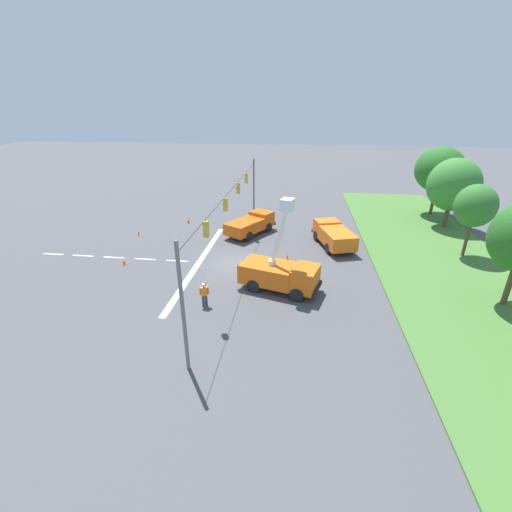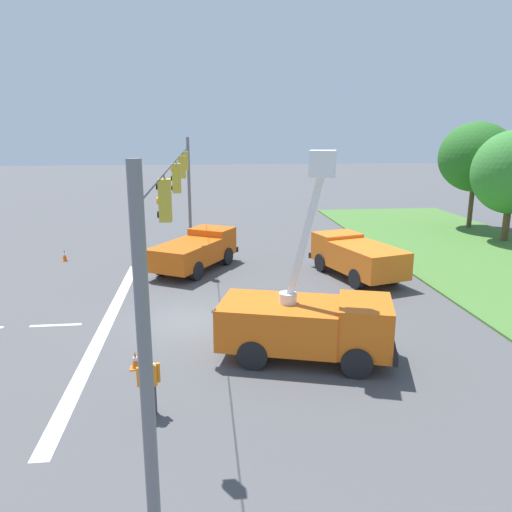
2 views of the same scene
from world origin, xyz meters
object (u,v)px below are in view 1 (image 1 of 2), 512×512
utility_truck_support_far (334,235)px  traffic_cone_mid_right (138,232)px  traffic_cone_foreground_left (205,282)px  tree_far_west (440,170)px  traffic_cone_foreground_right (124,261)px  traffic_cone_mid_left (188,220)px  traffic_cone_near_bucket (287,256)px  tree_centre (475,206)px  road_worker (204,293)px  tree_west (454,185)px  utility_truck_support_near (251,224)px  utility_truck_bucket_lift (280,273)px

utility_truck_support_far → traffic_cone_mid_right: 20.34m
traffic_cone_foreground_left → traffic_cone_mid_right: (-10.08, -10.00, -0.01)m
tree_far_west → traffic_cone_foreground_right: bearing=-58.8°
traffic_cone_mid_left → traffic_cone_foreground_left: bearing=22.1°
traffic_cone_mid_left → traffic_cone_near_bucket: size_ratio=1.17×
traffic_cone_foreground_left → traffic_cone_mid_right: traffic_cone_foreground_left is taller
tree_centre → road_worker: size_ratio=3.74×
tree_far_west → tree_centre: tree_far_west is taller
traffic_cone_near_bucket → tree_centre: bearing=99.2°
traffic_cone_foreground_left → utility_truck_support_far: bearing=132.6°
tree_west → tree_centre: 8.58m
tree_centre → traffic_cone_foreground_left: bearing=-68.9°
traffic_cone_foreground_right → traffic_cone_mid_right: size_ratio=1.14×
utility_truck_support_near → road_worker: 14.80m
traffic_cone_foreground_right → traffic_cone_near_bucket: 14.35m
tree_far_west → traffic_cone_foreground_left: 32.52m
tree_west → tree_centre: bearing=-9.4°
traffic_cone_mid_left → traffic_cone_near_bucket: bearing=53.6°
traffic_cone_foreground_left → traffic_cone_foreground_right: bearing=-109.7°
utility_truck_support_near → traffic_cone_mid_left: (-2.77, -7.85, -0.77)m
tree_centre → traffic_cone_near_bucket: 16.70m
utility_truck_support_far → road_worker: (12.29, -9.56, -0.17)m
road_worker → traffic_cone_mid_left: bearing=-159.0°
tree_far_west → traffic_cone_foreground_right: tree_far_west is taller
utility_truck_bucket_lift → traffic_cone_foreground_right: size_ratio=10.40×
road_worker → traffic_cone_foreground_left: size_ratio=2.91×
tree_west → traffic_cone_mid_left: size_ratio=10.94×
traffic_cone_foreground_left → traffic_cone_foreground_right: 8.50m
tree_west → utility_truck_bucket_lift: tree_west is taller
utility_truck_support_far → utility_truck_bucket_lift: bearing=-26.3°
traffic_cone_foreground_right → tree_west: bearing=114.1°
utility_truck_support_near → traffic_cone_foreground_left: bearing=-8.9°
tree_centre → utility_truck_bucket_lift: bearing=-63.0°
tree_far_west → utility_truck_support_near: bearing=-65.2°
utility_truck_support_far → traffic_cone_near_bucket: size_ratio=10.70×
tree_west → utility_truck_support_far: size_ratio=1.20×
tree_west → traffic_cone_mid_right: size_ratio=13.06×
traffic_cone_mid_left → traffic_cone_near_bucket: 14.92m
traffic_cone_foreground_right → tree_centre: bearing=100.6°
tree_west → traffic_cone_foreground_right: (14.04, -31.32, -4.50)m
traffic_cone_mid_left → tree_west: bearing=94.3°
tree_centre → traffic_cone_foreground_right: 30.76m
tree_far_west → traffic_cone_near_bucket: size_ratio=13.88×
road_worker → traffic_cone_mid_left: size_ratio=2.53×
utility_truck_support_near → traffic_cone_foreground_left: (11.95, -1.87, -0.83)m
tree_far_west → traffic_cone_mid_left: tree_far_west is taller
tree_centre → traffic_cone_mid_right: tree_centre is taller
tree_centre → traffic_cone_foreground_right: tree_centre is taller
traffic_cone_foreground_right → traffic_cone_mid_left: bearing=170.3°
road_worker → traffic_cone_foreground_right: bearing=-122.9°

